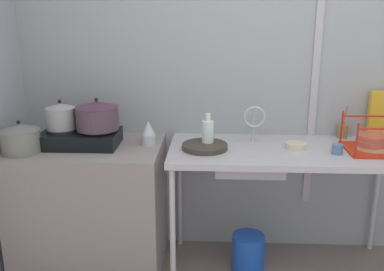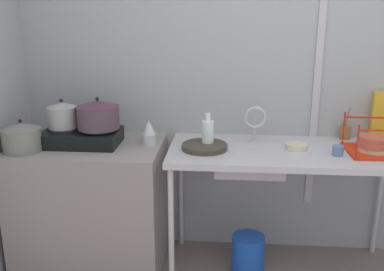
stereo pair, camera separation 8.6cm
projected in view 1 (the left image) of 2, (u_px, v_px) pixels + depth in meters
wall_back at (290, 85)px, 3.08m from camera, size 4.61×0.10×2.46m
wall_metal_strip at (316, 68)px, 2.98m from camera, size 0.05×0.01×1.97m
counter_concrete at (91, 206)px, 3.00m from camera, size 0.98×0.66×0.88m
counter_sink at (286, 158)px, 2.84m from camera, size 1.52×0.66×0.88m
stove at (81, 138)px, 2.87m from camera, size 0.50×0.31×0.12m
pot_on_left_burner at (61, 116)px, 2.83m from camera, size 0.19×0.19×0.19m
pot_on_right_burner at (97, 115)px, 2.82m from camera, size 0.28×0.28×0.21m
pot_beside_stove at (20, 138)px, 2.72m from camera, size 0.25×0.25×0.21m
percolator at (149, 133)px, 2.88m from camera, size 0.10×0.10×0.16m
sink_basin at (249, 160)px, 2.84m from camera, size 0.44×0.32×0.15m
faucet at (254, 119)px, 2.90m from camera, size 0.15×0.08×0.25m
frying_pan at (205, 146)px, 2.81m from camera, size 0.29×0.29×0.03m
dish_rack at (371, 144)px, 2.77m from camera, size 0.31×0.34×0.22m
cup_by_rack at (337, 149)px, 2.71m from camera, size 0.07×0.07×0.06m
small_bowl_on_drainboard at (296, 146)px, 2.82m from camera, size 0.13×0.13×0.04m
bottle_by_sink at (208, 133)px, 2.83m from camera, size 0.08×0.08×0.23m
cereal_box at (382, 115)px, 3.01m from camera, size 0.18×0.07×0.33m
utensil_jar at (343, 131)px, 3.05m from camera, size 0.07×0.07×0.23m
bucket_on_floor at (248, 252)px, 3.01m from camera, size 0.22×0.22×0.26m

